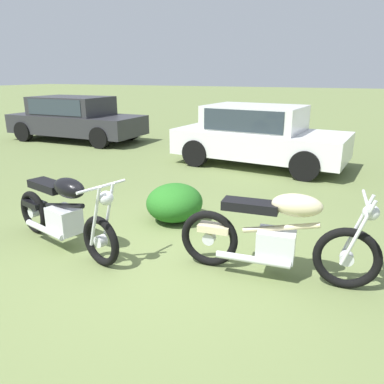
# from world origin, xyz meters

# --- Properties ---
(ground_plane) EXTENTS (120.00, 120.00, 0.00)m
(ground_plane) POSITION_xyz_m (0.00, 0.00, 0.00)
(ground_plane) COLOR olive
(motorcycle_black) EXTENTS (2.05, 0.85, 1.02)m
(motorcycle_black) POSITION_xyz_m (-1.26, -0.20, 0.48)
(motorcycle_black) COLOR black
(motorcycle_black) RESTS_ON ground
(motorcycle_cream) EXTENTS (2.15, 0.64, 1.02)m
(motorcycle_cream) POSITION_xyz_m (1.33, 0.18, 0.49)
(motorcycle_cream) COLOR black
(motorcycle_cream) RESTS_ON ground
(car_charcoal) EXTENTS (4.48, 1.89, 1.43)m
(car_charcoal) POSITION_xyz_m (-6.65, 6.31, 0.80)
(car_charcoal) COLOR #2D2D33
(car_charcoal) RESTS_ON ground
(car_white) EXTENTS (4.16, 2.19, 1.43)m
(car_white) POSITION_xyz_m (-0.23, 5.29, 0.80)
(car_white) COLOR silver
(car_white) RESTS_ON ground
(shrub_low) EXTENTS (0.84, 0.91, 0.57)m
(shrub_low) POSITION_xyz_m (-0.42, 1.23, 0.28)
(shrub_low) COLOR #23661E
(shrub_low) RESTS_ON ground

